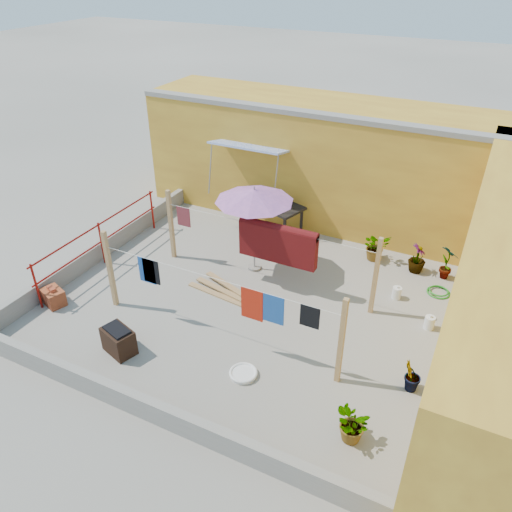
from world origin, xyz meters
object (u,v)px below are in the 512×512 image
at_px(outdoor_table, 272,205).
at_px(water_jug_b, 397,293).
at_px(brick_stack, 53,297).
at_px(brazier, 119,340).
at_px(water_jug_a, 429,323).
at_px(patio_umbrella, 254,196).
at_px(plant_back_a, 376,246).
at_px(white_basin, 243,373).
at_px(green_hose, 438,292).

xyz_separation_m(outdoor_table, water_jug_b, (3.79, -1.66, -0.58)).
height_order(brick_stack, water_jug_b, brick_stack).
xyz_separation_m(brazier, water_jug_a, (5.15, 3.33, -0.13)).
bearing_deg(water_jug_b, patio_umbrella, -174.44).
bearing_deg(water_jug_a, plant_back_a, 128.59).
distance_m(water_jug_a, water_jug_b, 1.11).
height_order(white_basin, water_jug_a, water_jug_a).
bearing_deg(white_basin, water_jug_a, 45.94).
bearing_deg(green_hose, water_jug_b, -143.03).
bearing_deg(white_basin, water_jug_b, 61.75).
bearing_deg(water_jug_a, patio_umbrella, 174.34).
bearing_deg(green_hose, water_jug_a, -89.19).
xyz_separation_m(brick_stack, plant_back_a, (5.70, 4.91, 0.17)).
xyz_separation_m(outdoor_table, brick_stack, (-2.78, -5.18, -0.53)).
bearing_deg(white_basin, patio_umbrella, 113.40).
relative_size(brick_stack, water_jug_a, 1.82).
bearing_deg(water_jug_a, brick_stack, -159.40).
xyz_separation_m(white_basin, water_jug_b, (1.92, 3.58, 0.09)).
xyz_separation_m(patio_umbrella, white_basin, (1.41, -3.26, -1.87)).
height_order(patio_umbrella, outdoor_table, patio_umbrella).
height_order(water_jug_a, plant_back_a, plant_back_a).
distance_m(water_jug_a, green_hose, 1.35).
distance_m(brick_stack, green_hose, 8.46).
relative_size(patio_umbrella, brick_stack, 3.84).
bearing_deg(plant_back_a, water_jug_b, -57.96).
relative_size(water_jug_b, green_hose, 0.62).
distance_m(patio_umbrella, water_jug_a, 4.54).
bearing_deg(patio_umbrella, white_basin, -66.60).
relative_size(brick_stack, green_hose, 1.15).
relative_size(patio_umbrella, outdoor_table, 1.20).
xyz_separation_m(green_hose, plant_back_a, (-1.68, 0.78, 0.32)).
height_order(green_hose, plant_back_a, plant_back_a).
relative_size(water_jug_a, plant_back_a, 0.45).
height_order(brick_stack, brazier, brazier).
distance_m(brick_stack, water_jug_b, 7.46).
relative_size(brick_stack, white_basin, 1.13).
distance_m(white_basin, green_hose, 5.00).
height_order(water_jug_b, plant_back_a, plant_back_a).
bearing_deg(outdoor_table, brazier, -95.30).
bearing_deg(white_basin, brick_stack, 179.24).
bearing_deg(white_basin, brazier, -168.49).
distance_m(outdoor_table, water_jug_a, 5.24).
bearing_deg(white_basin, green_hose, 56.88).
bearing_deg(brazier, outdoor_table, 84.70).
distance_m(outdoor_table, white_basin, 5.61).
distance_m(brick_stack, brazier, 2.32).
xyz_separation_m(outdoor_table, water_jug_a, (4.62, -2.40, -0.58)).
bearing_deg(brick_stack, white_basin, -0.76).
relative_size(brazier, green_hose, 1.40).
relative_size(patio_umbrella, white_basin, 4.36).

